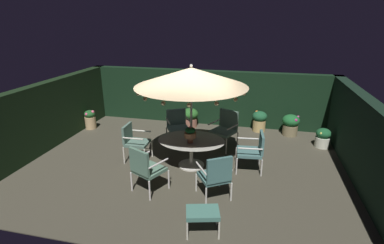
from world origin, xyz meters
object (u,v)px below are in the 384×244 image
at_px(patio_umbrella, 191,77).
at_px(potted_plant_right_near, 323,138).
at_px(patio_dining_table, 191,145).
at_px(centerpiece_planter, 190,133).
at_px(patio_chair_southeast, 177,124).
at_px(potted_plant_right_far, 90,119).
at_px(patio_chair_south, 134,140).
at_px(potted_plant_back_center, 259,120).
at_px(patio_chair_east, 225,127).
at_px(patio_chair_northeast, 254,149).
at_px(potted_plant_left_far, 291,124).
at_px(patio_chair_southwest, 146,167).
at_px(ottoman_footrest, 203,213).
at_px(potted_plant_back_left, 190,117).
at_px(patio_chair_north, 216,175).

distance_m(patio_umbrella, potted_plant_right_near, 4.37).
height_order(patio_dining_table, centerpiece_planter, centerpiece_planter).
xyz_separation_m(patio_chair_southeast, potted_plant_right_far, (-3.15, 0.48, -0.25)).
bearing_deg(patio_umbrella, patio_chair_south, -179.08).
distance_m(patio_chair_south, potted_plant_back_center, 4.23).
bearing_deg(potted_plant_right_far, patio_chair_southeast, -8.68).
bearing_deg(patio_umbrella, patio_chair_east, 63.76).
bearing_deg(patio_chair_northeast, potted_plant_left_far, 67.27).
height_order(patio_chair_northeast, patio_chair_southwest, patio_chair_southwest).
bearing_deg(patio_chair_southeast, centerpiece_planter, -63.70).
xyz_separation_m(patio_chair_east, patio_chair_southeast, (-1.39, -0.04, -0.02)).
bearing_deg(potted_plant_back_center, potted_plant_right_near, -26.39).
relative_size(patio_dining_table, potted_plant_back_center, 2.48).
height_order(ottoman_footrest, potted_plant_right_near, potted_plant_right_near).
bearing_deg(potted_plant_right_near, potted_plant_back_left, 169.03).
relative_size(ottoman_footrest, potted_plant_back_center, 0.97).
bearing_deg(potted_plant_right_far, patio_chair_south, -37.53).
bearing_deg(potted_plant_left_far, potted_plant_back_center, 171.13).
distance_m(patio_dining_table, ottoman_footrest, 2.44).
bearing_deg(centerpiece_planter, potted_plant_right_far, 153.05).
bearing_deg(potted_plant_back_left, potted_plant_right_far, -163.42).
xyz_separation_m(patio_chair_southeast, potted_plant_back_left, (0.03, 1.43, -0.24)).
distance_m(patio_chair_east, potted_plant_back_center, 1.77).
distance_m(patio_chair_east, patio_chair_southwest, 3.02).
bearing_deg(patio_dining_table, potted_plant_right_near, 29.95).
distance_m(patio_dining_table, potted_plant_right_far, 4.27).
bearing_deg(potted_plant_back_center, potted_plant_right_far, -169.21).
height_order(patio_dining_table, patio_chair_north, patio_chair_north).
xyz_separation_m(patio_umbrella, potted_plant_right_far, (-3.87, 1.80, -1.91)).
distance_m(potted_plant_right_near, potted_plant_back_left, 4.16).
bearing_deg(patio_chair_southeast, patio_chair_east, 1.63).
distance_m(patio_chair_northeast, potted_plant_left_far, 2.77).
relative_size(patio_chair_north, potted_plant_right_near, 1.79).
bearing_deg(potted_plant_back_center, patio_umbrella, -119.46).
bearing_deg(patio_chair_east, potted_plant_right_far, 174.45).
bearing_deg(potted_plant_back_left, patio_chair_northeast, -49.94).
bearing_deg(patio_chair_northeast, centerpiece_planter, -167.59).
bearing_deg(patio_chair_north, potted_plant_back_center, 78.99).
xyz_separation_m(patio_umbrella, potted_plant_left_far, (2.56, 2.69, -1.88)).
distance_m(patio_chair_northeast, potted_plant_right_far, 5.62).
xyz_separation_m(patio_umbrella, potted_plant_right_near, (3.39, 1.95, -1.95)).
xyz_separation_m(patio_chair_south, patio_chair_southwest, (0.85, -1.34, 0.02)).
xyz_separation_m(patio_chair_southeast, patio_chair_south, (-0.78, -1.34, -0.00)).
relative_size(patio_chair_east, potted_plant_right_near, 1.89).
bearing_deg(patio_chair_northeast, ottoman_footrest, -107.01).
xyz_separation_m(patio_umbrella, potted_plant_back_left, (-0.69, 2.75, -1.90)).
bearing_deg(patio_chair_north, potted_plant_back_left, 110.34).
bearing_deg(patio_chair_north, patio_chair_southwest, -176.72).
height_order(patio_chair_southwest, potted_plant_back_left, patio_chair_southwest).
height_order(patio_umbrella, centerpiece_planter, patio_umbrella).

